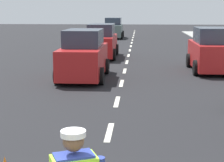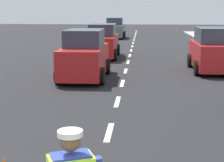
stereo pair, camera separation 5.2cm
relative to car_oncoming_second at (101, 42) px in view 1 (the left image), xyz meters
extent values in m
plane|color=black|center=(1.60, 1.35, -0.93)|extent=(96.00, 96.00, 0.00)
cube|color=silver|center=(1.60, -13.95, -0.92)|extent=(0.14, 1.40, 0.01)
cube|color=silver|center=(1.60, -10.95, -0.92)|extent=(0.14, 1.40, 0.01)
cube|color=silver|center=(1.60, -7.95, -0.92)|extent=(0.14, 1.40, 0.01)
cube|color=silver|center=(1.60, -4.95, -0.92)|extent=(0.14, 1.40, 0.01)
cube|color=silver|center=(1.60, -1.95, -0.92)|extent=(0.14, 1.40, 0.01)
cube|color=silver|center=(1.60, 1.05, -0.92)|extent=(0.14, 1.40, 0.01)
cube|color=silver|center=(1.60, 4.05, -0.92)|extent=(0.14, 1.40, 0.01)
cube|color=silver|center=(1.60, 7.05, -0.92)|extent=(0.14, 1.40, 0.01)
cube|color=silver|center=(1.60, 10.05, -0.92)|extent=(0.14, 1.40, 0.01)
cube|color=silver|center=(1.60, 13.05, -0.92)|extent=(0.14, 1.40, 0.01)
cube|color=silver|center=(1.60, 16.05, -0.92)|extent=(0.14, 1.40, 0.01)
cube|color=silver|center=(1.60, 19.05, -0.92)|extent=(0.14, 1.40, 0.01)
cube|color=silver|center=(1.60, 22.05, -0.92)|extent=(0.14, 1.40, 0.01)
cube|color=silver|center=(1.60, 25.05, -0.92)|extent=(0.14, 1.40, 0.01)
cube|color=silver|center=(1.60, 28.05, -0.92)|extent=(0.14, 1.40, 0.01)
sphere|color=brown|center=(1.64, -18.87, 0.63)|extent=(0.22, 0.22, 0.22)
cylinder|color=silver|center=(1.64, -18.87, 0.71)|extent=(0.26, 0.26, 0.06)
cube|color=red|center=(0.00, -0.02, -0.19)|extent=(1.64, 4.31, 1.12)
cube|color=#2D3847|center=(0.00, 0.08, 0.72)|extent=(1.44, 2.37, 0.70)
cylinder|color=black|center=(0.84, -1.36, -0.59)|extent=(0.22, 0.68, 0.68)
cylinder|color=black|center=(-0.84, -1.36, -0.59)|extent=(0.22, 0.68, 0.68)
cylinder|color=black|center=(0.84, 1.31, -0.59)|extent=(0.22, 0.68, 0.68)
cylinder|color=black|center=(-0.84, 1.31, -0.59)|extent=(0.22, 0.68, 0.68)
cube|color=red|center=(-0.03, -7.02, -0.17)|extent=(1.65, 4.04, 1.16)
cube|color=#2D3847|center=(-0.03, -6.92, 0.76)|extent=(1.45, 2.22, 0.70)
cylinder|color=black|center=(0.82, -8.27, -0.59)|extent=(0.22, 0.68, 0.68)
cylinder|color=black|center=(-0.87, -8.27, -0.59)|extent=(0.22, 0.68, 0.68)
cylinder|color=black|center=(0.82, -5.77, -0.59)|extent=(0.22, 0.68, 0.68)
cylinder|color=black|center=(-0.87, -5.77, -0.59)|extent=(0.22, 0.68, 0.68)
cube|color=slate|center=(-0.34, 15.17, -0.18)|extent=(1.72, 4.09, 1.14)
cube|color=#2D3847|center=(-0.34, 15.28, 0.74)|extent=(1.51, 2.25, 0.70)
cylinder|color=black|center=(0.54, 13.90, -0.59)|extent=(0.22, 0.68, 0.68)
cylinder|color=black|center=(-1.21, 13.90, -0.59)|extent=(0.22, 0.68, 0.68)
cylinder|color=black|center=(0.54, 16.44, -0.59)|extent=(0.22, 0.68, 0.68)
cylinder|color=black|center=(-1.21, 16.44, -0.59)|extent=(0.22, 0.68, 0.68)
cube|color=red|center=(5.62, -4.67, -0.17)|extent=(1.67, 3.96, 1.15)
cube|color=#2D3847|center=(5.62, -4.77, 0.76)|extent=(1.47, 2.18, 0.70)
cylinder|color=black|center=(4.77, -3.44, -0.59)|extent=(0.22, 0.68, 0.68)
cylinder|color=black|center=(6.47, -3.44, -0.59)|extent=(0.22, 0.68, 0.68)
cylinder|color=black|center=(4.77, -5.90, -0.59)|extent=(0.22, 0.68, 0.68)
camera|label=1|loc=(2.29, -22.47, 1.95)|focal=60.57mm
camera|label=2|loc=(2.35, -22.46, 1.95)|focal=60.57mm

